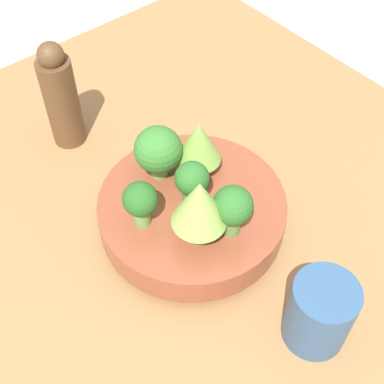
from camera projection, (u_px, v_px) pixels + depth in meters
The scene contains 11 objects.
ground_plane at pixel (207, 241), 0.82m from camera, with size 6.00×6.00×0.00m, color #ADA89E.
table at pixel (208, 232), 0.80m from camera, with size 1.04×0.89×0.05m.
bowl at pixel (192, 212), 0.74m from camera, with size 0.26×0.26×0.06m.
broccoli_floret_center at pixel (192, 181), 0.69m from camera, with size 0.05×0.05×0.07m.
broccoli_floret_front at pixel (140, 201), 0.67m from camera, with size 0.05×0.05×0.07m.
broccoli_floret_left at pixel (158, 151), 0.72m from camera, with size 0.07×0.07×0.08m.
romanesco_piece_near at pixel (199, 205), 0.64m from camera, with size 0.07×0.07×0.11m.
romanesco_piece_far at pixel (199, 143), 0.72m from camera, with size 0.06×0.06×0.09m.
broccoli_floret_right at pixel (233, 208), 0.66m from camera, with size 0.05×0.05×0.08m.
cup at pixel (320, 313), 0.63m from camera, with size 0.08×0.08×0.10m.
pepper_mill at pixel (61, 97), 0.82m from camera, with size 0.05×0.05×0.18m.
Camera 1 is at (0.34, -0.31, 0.68)m, focal length 50.00 mm.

